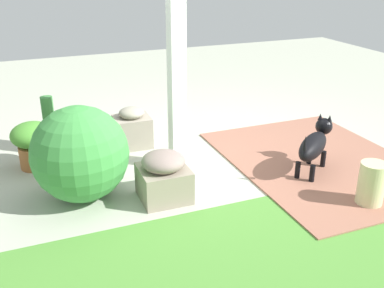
% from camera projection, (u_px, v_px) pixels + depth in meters
% --- Properties ---
extents(ground_plane, '(12.00, 12.00, 0.00)m').
position_uv_depth(ground_plane, '(209.00, 157.00, 4.97)').
color(ground_plane, '#ADB19D').
extents(brick_path, '(1.80, 2.40, 0.02)m').
position_uv_depth(brick_path, '(319.00, 161.00, 4.84)').
color(brick_path, '#9A634F').
rests_on(brick_path, ground).
extents(porch_pillar, '(0.15, 0.15, 2.51)m').
position_uv_depth(porch_pillar, '(176.00, 47.00, 4.28)').
color(porch_pillar, white).
rests_on(porch_pillar, ground).
extents(stone_planter_nearest, '(0.42, 0.37, 0.47)m').
position_uv_depth(stone_planter_nearest, '(132.00, 128.00, 5.18)').
color(stone_planter_nearest, gray).
rests_on(stone_planter_nearest, ground).
extents(stone_planter_mid, '(0.44, 0.44, 0.46)m').
position_uv_depth(stone_planter_mid, '(164.00, 176.00, 4.04)').
color(stone_planter_mid, gray).
rests_on(stone_planter_mid, ground).
extents(round_shrub, '(0.87, 0.87, 0.87)m').
position_uv_depth(round_shrub, '(80.00, 154.00, 3.98)').
color(round_shrub, '#3A8A3D').
rests_on(round_shrub, ground).
extents(terracotta_pot_broad, '(0.44, 0.44, 0.49)m').
position_uv_depth(terracotta_pot_broad, '(33.00, 142.00, 4.63)').
color(terracotta_pot_broad, '#9B5F32').
rests_on(terracotta_pot_broad, ground).
extents(terracotta_pot_tall, '(0.24, 0.24, 0.61)m').
position_uv_depth(terracotta_pot_tall, '(50.00, 130.00, 5.12)').
color(terracotta_pot_tall, '#C6743D').
rests_on(terracotta_pot_tall, ground).
extents(dog, '(0.69, 0.59, 0.53)m').
position_uv_depth(dog, '(314.00, 144.00, 4.52)').
color(dog, black).
rests_on(dog, ground).
extents(ceramic_urn, '(0.23, 0.23, 0.40)m').
position_uv_depth(ceramic_urn, '(371.00, 184.00, 3.95)').
color(ceramic_urn, beige).
rests_on(ceramic_urn, ground).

